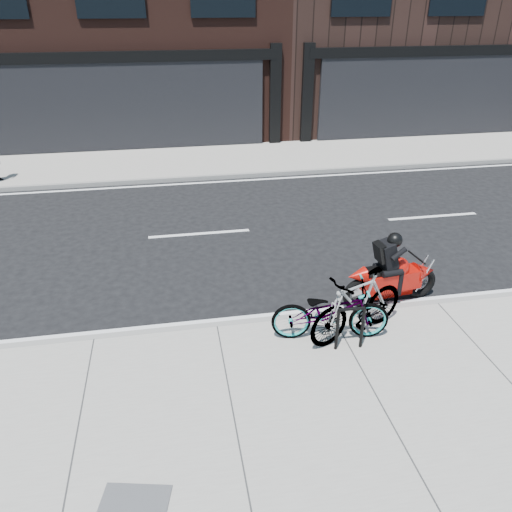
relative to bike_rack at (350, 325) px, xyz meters
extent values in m
plane|color=black|center=(-1.97, 2.93, -0.57)|extent=(120.00, 120.00, 0.00)
cube|color=gray|center=(-1.97, -2.07, -0.51)|extent=(60.00, 6.00, 0.13)
cube|color=gray|center=(-1.97, 10.68, -0.51)|extent=(60.00, 3.50, 0.13)
cylinder|color=black|center=(-0.20, 0.01, -0.08)|extent=(0.05, 0.05, 0.73)
cylinder|color=black|center=(0.20, -0.01, -0.08)|extent=(0.05, 0.05, 0.73)
cylinder|color=black|center=(0.00, 0.00, 0.29)|extent=(0.40, 0.07, 0.05)
imported|color=gray|center=(-0.22, 0.33, 0.05)|extent=(1.95, 0.92, 0.99)
imported|color=gray|center=(0.23, 0.33, 0.12)|extent=(1.94, 1.20, 1.13)
torus|color=black|center=(1.91, 1.41, -0.28)|extent=(0.61, 0.20, 0.60)
torus|color=black|center=(0.62, 1.25, -0.28)|extent=(0.61, 0.20, 0.60)
cube|color=#A10D07|center=(1.26, 1.33, -0.10)|extent=(1.13, 0.48, 0.35)
cone|color=#A10D07|center=(1.95, 1.42, -0.04)|extent=(0.46, 0.45, 0.40)
sphere|color=#A10D07|center=(1.39, 1.35, 0.14)|extent=(0.37, 0.37, 0.37)
cube|color=black|center=(0.98, 1.30, 0.12)|extent=(0.53, 0.32, 0.11)
cylinder|color=silver|center=(0.74, 1.43, -0.30)|extent=(0.51, 0.14, 0.08)
cube|color=black|center=(1.11, 1.31, 0.43)|extent=(0.40, 0.37, 0.54)
cube|color=black|center=(0.97, 1.29, 0.51)|extent=(0.25, 0.30, 0.37)
sphere|color=black|center=(1.22, 1.33, 0.71)|extent=(0.27, 0.27, 0.27)
camera|label=1|loc=(-2.53, -5.94, 4.48)|focal=35.00mm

